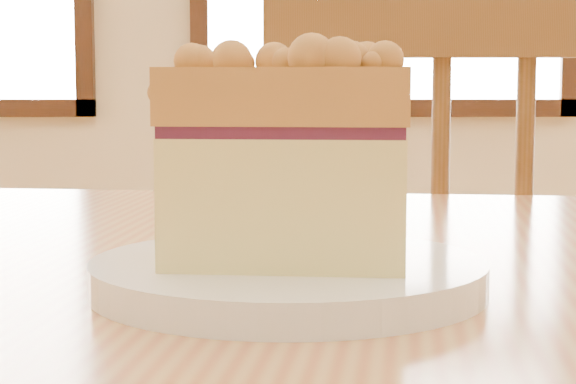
# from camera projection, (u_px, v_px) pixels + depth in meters

# --- Properties ---
(cafe_chair_main) EXTENTS (0.46, 0.46, 0.97)m
(cafe_chair_main) POSITION_uv_depth(u_px,v_px,m) (422.00, 374.00, 1.31)
(cafe_chair_main) COLOR brown
(cafe_chair_main) RESTS_ON ground
(plate) EXTENTS (0.23, 0.23, 0.02)m
(plate) POSITION_uv_depth(u_px,v_px,m) (288.00, 277.00, 0.58)
(plate) COLOR white
(plate) RESTS_ON cafe_table_main
(cake_slice) EXTENTS (0.16, 0.12, 0.13)m
(cake_slice) POSITION_uv_depth(u_px,v_px,m) (287.00, 154.00, 0.57)
(cake_slice) COLOR #F4E28A
(cake_slice) RESTS_ON plate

